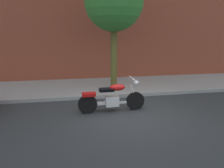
% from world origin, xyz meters
% --- Properties ---
extents(ground_plane, '(60.00, 60.00, 0.00)m').
position_xyz_m(ground_plane, '(0.00, 0.00, 0.00)').
color(ground_plane, '#303335').
extents(sidewalk, '(23.14, 3.05, 0.14)m').
position_xyz_m(sidewalk, '(0.00, 3.12, 0.07)').
color(sidewalk, '#979797').
rests_on(sidewalk, ground).
extents(building_facade, '(23.14, 0.50, 8.22)m').
position_xyz_m(building_facade, '(0.00, 4.89, 4.11)').
color(building_facade, brown).
rests_on(building_facade, ground).
extents(motorcycle, '(2.24, 0.70, 1.12)m').
position_xyz_m(motorcycle, '(-0.52, 0.27, 0.47)').
color(motorcycle, black).
rests_on(motorcycle, ground).
extents(street_tree, '(2.31, 2.31, 4.88)m').
position_xyz_m(street_tree, '(-0.11, 2.24, 3.69)').
color(street_tree, '#4D4921').
rests_on(street_tree, ground).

